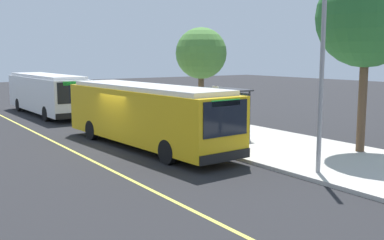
% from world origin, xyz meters
% --- Properties ---
extents(ground_plane, '(120.00, 120.00, 0.00)m').
position_xyz_m(ground_plane, '(0.00, 0.00, 0.00)').
color(ground_plane, '#232326').
extents(sidewalk_curb, '(44.00, 6.40, 0.15)m').
position_xyz_m(sidewalk_curb, '(0.00, 6.00, 0.07)').
color(sidewalk_curb, '#B7B2A8').
rests_on(sidewalk_curb, ground_plane).
extents(lane_stripe_center, '(36.00, 0.14, 0.01)m').
position_xyz_m(lane_stripe_center, '(0.00, -2.20, 0.00)').
color(lane_stripe_center, '#E0D64C').
rests_on(lane_stripe_center, ground_plane).
extents(transit_bus_main, '(11.43, 3.29, 2.95)m').
position_xyz_m(transit_bus_main, '(0.74, 1.01, 1.62)').
color(transit_bus_main, gold).
rests_on(transit_bus_main, ground_plane).
extents(transit_bus_second, '(11.18, 2.79, 2.95)m').
position_xyz_m(transit_bus_second, '(-14.01, 0.77, 1.62)').
color(transit_bus_second, white).
rests_on(transit_bus_second, ground_plane).
extents(bus_shelter, '(2.90, 1.60, 2.48)m').
position_xyz_m(bus_shelter, '(0.94, 5.48, 1.92)').
color(bus_shelter, '#333338').
rests_on(bus_shelter, sidewalk_curb).
extents(waiting_bench, '(1.60, 0.48, 0.95)m').
position_xyz_m(waiting_bench, '(1.02, 5.32, 0.63)').
color(waiting_bench, brown).
rests_on(waiting_bench, sidewalk_curb).
extents(route_sign_post, '(0.44, 0.08, 2.80)m').
position_xyz_m(route_sign_post, '(2.95, 3.45, 1.96)').
color(route_sign_post, '#333338').
rests_on(route_sign_post, sidewalk_curb).
extents(pedestrian_commuter, '(0.24, 0.40, 1.69)m').
position_xyz_m(pedestrian_commuter, '(-0.26, 3.96, 1.12)').
color(pedestrian_commuter, '#282D47').
rests_on(pedestrian_commuter, sidewalk_curb).
extents(street_tree_near_shelter, '(3.17, 3.17, 5.89)m').
position_xyz_m(street_tree_near_shelter, '(-3.72, 7.35, 4.42)').
color(street_tree_near_shelter, brown).
rests_on(street_tree_near_shelter, sidewalk_curb).
extents(street_tree_upstreet, '(4.25, 4.25, 7.89)m').
position_xyz_m(street_tree_upstreet, '(7.44, 8.01, 5.89)').
color(street_tree_upstreet, brown).
rests_on(street_tree_upstreet, sidewalk_curb).
extents(utility_pole, '(0.16, 0.16, 6.40)m').
position_xyz_m(utility_pole, '(8.87, 3.60, 3.35)').
color(utility_pole, gray).
rests_on(utility_pole, sidewalk_curb).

